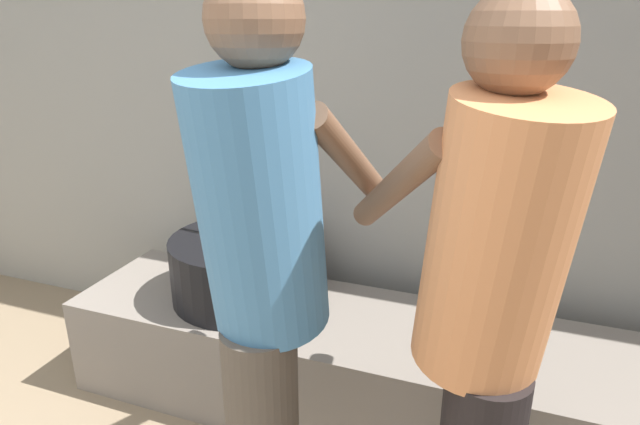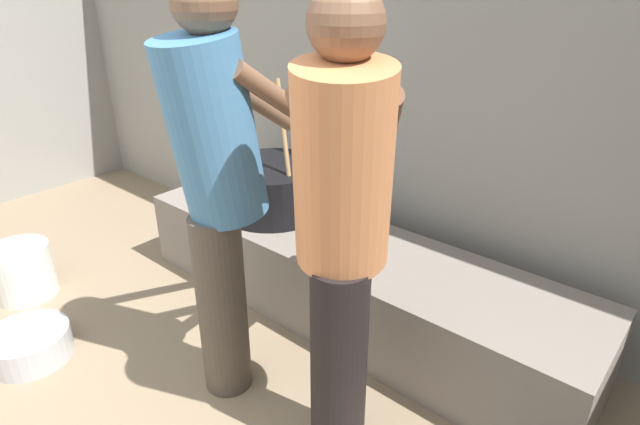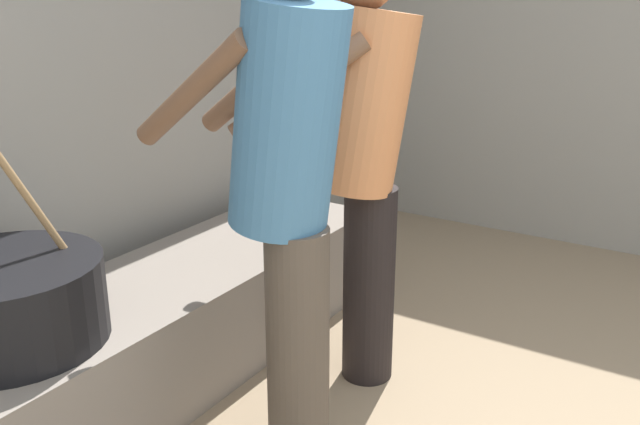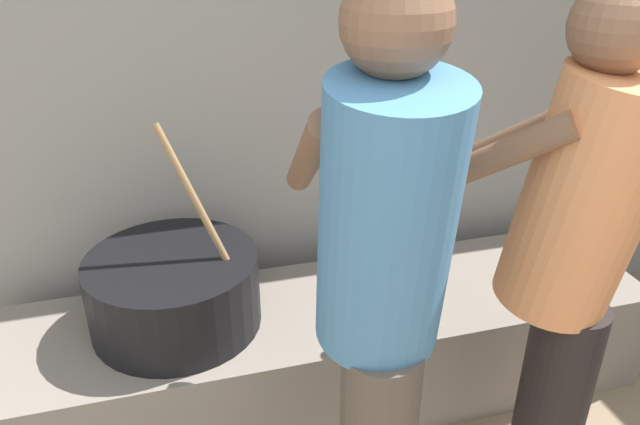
% 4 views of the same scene
% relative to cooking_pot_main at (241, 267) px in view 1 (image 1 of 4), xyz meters
% --- Properties ---
extents(block_enclosure_rear, '(5.76, 0.20, 2.21)m').
position_rel_cooking_pot_main_xyz_m(block_enclosure_rear, '(0.32, 0.49, 0.55)').
color(block_enclosure_rear, gray).
rests_on(block_enclosure_rear, ground_plane).
extents(hearth_ledge, '(2.43, 0.60, 0.43)m').
position_rel_cooking_pot_main_xyz_m(hearth_ledge, '(0.55, -0.03, -0.35)').
color(hearth_ledge, slate).
rests_on(hearth_ledge, ground_plane).
extents(cooking_pot_main, '(0.59, 0.59, 0.72)m').
position_rel_cooking_pot_main_xyz_m(cooking_pot_main, '(0.00, 0.00, 0.00)').
color(cooking_pot_main, black).
rests_on(cooking_pot_main, hearth_ledge).
extents(cook_in_orange_shirt, '(0.65, 0.73, 1.62)m').
position_rel_cooking_pot_main_xyz_m(cook_in_orange_shirt, '(1.01, -0.68, 0.37)').
color(cook_in_orange_shirt, black).
rests_on(cook_in_orange_shirt, ground_plane).
extents(cook_in_blue_shirt, '(0.39, 0.71, 1.66)m').
position_rel_cooking_pot_main_xyz_m(cook_in_blue_shirt, '(0.47, -0.72, 0.40)').
color(cook_in_blue_shirt, '#4C4238').
rests_on(cook_in_blue_shirt, ground_plane).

